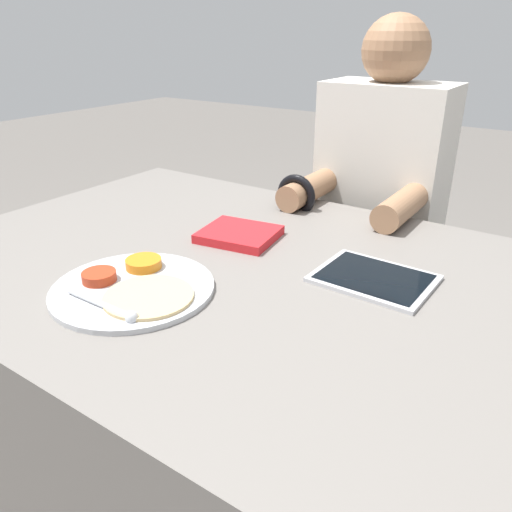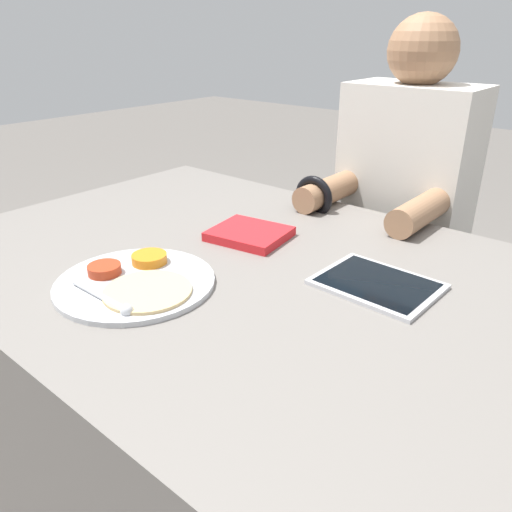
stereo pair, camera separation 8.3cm
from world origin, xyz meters
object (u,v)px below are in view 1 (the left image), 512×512
Objects in this scene: tablet_device at (374,278)px; person_diner at (374,239)px; thali_tray at (133,287)px; red_notebook at (239,235)px.

tablet_device is 0.18× the size of person_diner.
tablet_device is at bearing 39.73° from thali_tray.
thali_tray is 0.44m from tablet_device.
red_notebook is 0.16× the size of person_diner.
thali_tray reaches higher than tablet_device.
tablet_device is 0.59m from person_diner.
red_notebook is 0.85× the size of tablet_device.
thali_tray is at bearing -92.23° from red_notebook.
person_diner is at bearing 75.92° from red_notebook.
thali_tray is at bearing -140.27° from tablet_device.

